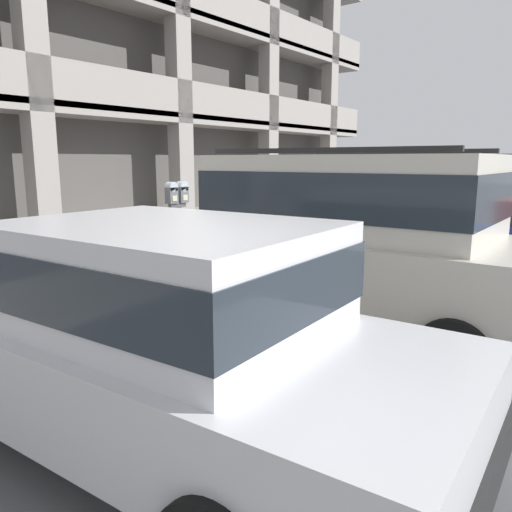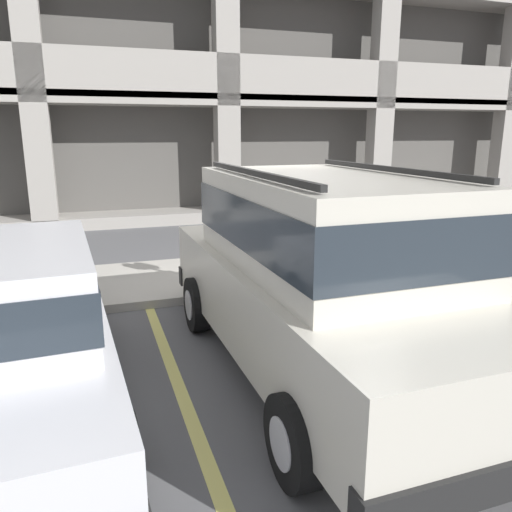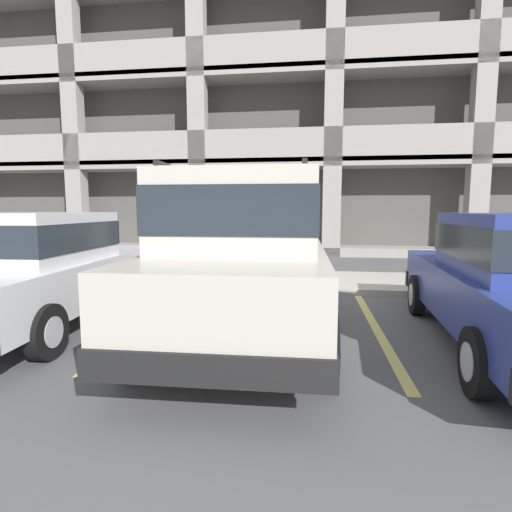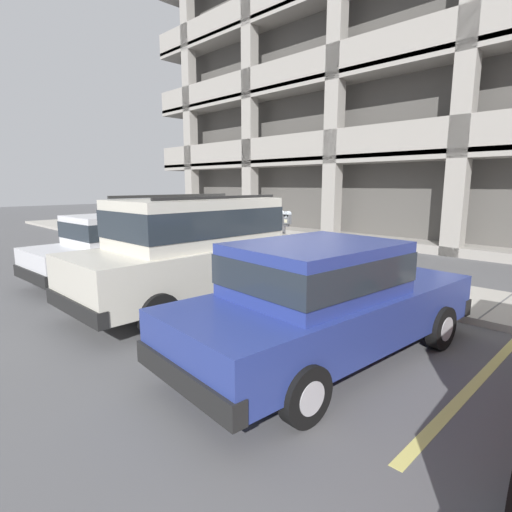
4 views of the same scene
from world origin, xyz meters
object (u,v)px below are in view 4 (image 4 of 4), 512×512
object	(u,v)px
red_sedan	(125,245)
fire_hydrant	(183,241)
silver_suv	(198,247)
parking_meter_near	(284,228)
dark_hatchback	(325,298)

from	to	relation	value
red_sedan	fire_hydrant	world-z (taller)	red_sedan
silver_suv	fire_hydrant	size ratio (longest dim) A/B	6.87
red_sedan	parking_meter_near	size ratio (longest dim) A/B	3.02
silver_suv	red_sedan	bearing A→B (deg)	179.42
dark_hatchback	fire_hydrant	world-z (taller)	dark_hatchback
parking_meter_near	fire_hydrant	xyz separation A→B (m)	(-4.51, 0.30, -0.78)
dark_hatchback	red_sedan	bearing A→B (deg)	-178.84
silver_suv	parking_meter_near	bearing A→B (deg)	91.57
red_sedan	parking_meter_near	xyz separation A→B (m)	(2.76, 2.56, 0.42)
red_sedan	dark_hatchback	world-z (taller)	same
red_sedan	dark_hatchback	distance (m)	5.97
silver_suv	fire_hydrant	bearing A→B (deg)	147.53
red_sedan	dark_hatchback	xyz separation A→B (m)	(5.96, -0.32, 0.00)
silver_suv	parking_meter_near	distance (m)	2.55
parking_meter_near	fire_hydrant	bearing A→B (deg)	176.23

